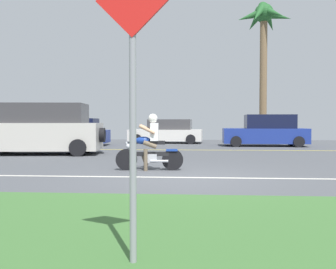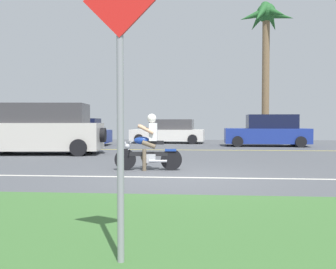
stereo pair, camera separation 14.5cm
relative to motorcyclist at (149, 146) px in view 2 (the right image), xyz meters
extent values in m
cube|color=#4C4F54|center=(0.90, 1.73, -0.65)|extent=(56.00, 30.00, 0.04)
cube|color=#3D6B33|center=(0.90, -5.37, -0.60)|extent=(56.00, 3.80, 0.06)
cube|color=silver|center=(0.90, -1.21, -0.63)|extent=(50.40, 0.12, 0.01)
cube|color=yellow|center=(0.90, 7.05, -0.63)|extent=(50.40, 0.12, 0.01)
cylinder|color=black|center=(-0.63, -0.04, -0.35)|extent=(0.57, 0.12, 0.57)
cylinder|color=black|center=(0.59, 0.04, -0.35)|extent=(0.57, 0.12, 0.57)
cylinder|color=#B7BAC1|center=(-0.53, -0.03, -0.12)|extent=(0.26, 0.06, 0.49)
cube|color=black|center=(-0.02, 0.00, -0.20)|extent=(1.03, 0.16, 0.11)
cube|color=#B7BAC1|center=(0.03, 0.01, -0.31)|extent=(0.31, 0.21, 0.23)
ellipsoid|color=navy|center=(-0.19, -0.01, 0.16)|extent=(0.41, 0.23, 0.21)
cube|color=black|center=(0.17, 0.01, 0.10)|extent=(0.46, 0.24, 0.09)
cube|color=navy|center=(0.58, 0.04, -0.10)|extent=(0.31, 0.17, 0.06)
cylinder|color=#B7BAC1|center=(-0.46, -0.03, 0.12)|extent=(0.07, 0.58, 0.03)
sphere|color=#B7BAC1|center=(-0.57, -0.03, 0.00)|extent=(0.13, 0.13, 0.13)
cylinder|color=#B7BAC1|center=(0.25, -0.09, -0.38)|extent=(0.47, 0.10, 0.07)
cube|color=white|center=(0.12, 0.01, 0.38)|extent=(0.23, 0.31, 0.47)
sphere|color=silver|center=(0.08, 0.01, 0.74)|extent=(0.24, 0.24, 0.24)
cylinder|color=brown|center=(0.00, 0.10, 0.05)|extent=(0.39, 0.15, 0.24)
cylinder|color=brown|center=(0.01, -0.09, 0.05)|extent=(0.39, 0.15, 0.24)
cylinder|color=brown|center=(-0.10, -0.13, -0.35)|extent=(0.11, 0.11, 0.57)
cylinder|color=brown|center=(-0.15, 0.11, -0.38)|extent=(0.20, 0.12, 0.32)
cylinder|color=tan|center=(-0.08, 0.19, 0.45)|extent=(0.43, 0.11, 0.27)
cylinder|color=tan|center=(-0.06, -0.19, 0.45)|extent=(0.43, 0.11, 0.27)
cube|color=beige|center=(-4.95, 4.49, 0.07)|extent=(4.93, 2.35, 1.06)
cube|color=#3B3A3D|center=(-4.86, 4.50, 0.99)|extent=(3.58, 1.95, 0.77)
cylinder|color=black|center=(-3.33, 5.60, -0.31)|extent=(0.66, 0.28, 0.64)
cylinder|color=black|center=(-6.75, 5.26, -0.31)|extent=(0.66, 0.28, 0.64)
cylinder|color=black|center=(-3.15, 3.72, -0.31)|extent=(0.66, 0.28, 0.64)
cylinder|color=black|center=(-2.48, 4.73, 0.13)|extent=(0.25, 0.59, 0.58)
cube|color=navy|center=(-5.54, 9.86, -0.14)|extent=(4.10, 1.79, 0.69)
cube|color=black|center=(-5.29, 9.87, 0.52)|extent=(2.39, 1.51, 0.63)
cylinder|color=black|center=(-4.10, 10.75, -0.35)|extent=(0.56, 0.19, 0.56)
cylinder|color=black|center=(-7.02, 10.67, -0.35)|extent=(0.56, 0.19, 0.56)
cylinder|color=black|center=(-4.05, 9.05, -0.35)|extent=(0.56, 0.19, 0.56)
cylinder|color=black|center=(-6.98, 8.98, -0.35)|extent=(0.56, 0.19, 0.56)
cube|color=white|center=(-0.52, 12.48, -0.15)|extent=(4.51, 2.06, 0.67)
cube|color=#444346|center=(-0.26, 12.46, 0.50)|extent=(2.65, 1.69, 0.62)
cylinder|color=black|center=(1.12, 13.24, -0.35)|extent=(0.57, 0.22, 0.56)
cylinder|color=black|center=(-2.04, 13.47, -0.35)|extent=(0.57, 0.22, 0.56)
cylinder|color=black|center=(1.00, 11.49, -0.35)|extent=(0.57, 0.22, 0.56)
cylinder|color=black|center=(-2.16, 11.72, -0.35)|extent=(0.57, 0.22, 0.56)
cube|color=navy|center=(4.92, 10.07, -0.09)|extent=(4.39, 1.77, 0.79)
cube|color=black|center=(5.18, 10.06, 0.67)|extent=(2.56, 1.49, 0.73)
cylinder|color=black|center=(6.51, 10.86, -0.35)|extent=(0.56, 0.19, 0.56)
cylinder|color=black|center=(3.38, 10.94, -0.35)|extent=(0.56, 0.19, 0.56)
cylinder|color=black|center=(6.47, 9.20, -0.35)|extent=(0.56, 0.19, 0.56)
cylinder|color=black|center=(3.34, 9.28, -0.35)|extent=(0.56, 0.19, 0.56)
cylinder|color=brown|center=(5.70, 14.67, 3.54)|extent=(0.47, 0.47, 8.35)
sphere|color=#235B28|center=(5.70, 14.67, 7.71)|extent=(1.22, 1.22, 1.22)
cone|color=#235B28|center=(6.54, 14.69, 7.50)|extent=(1.98, 0.73, 1.02)
cone|color=#235B28|center=(6.17, 15.37, 7.50)|extent=(1.58, 1.89, 1.76)
cone|color=#235B28|center=(5.32, 15.42, 7.50)|extent=(1.46, 2.01, 1.62)
cone|color=#235B28|center=(4.87, 14.52, 7.50)|extent=(2.07, 1.02, 1.24)
cone|color=#235B28|center=(5.26, 13.96, 7.50)|extent=(1.56, 1.95, 1.69)
cone|color=#235B28|center=(6.13, 13.94, 7.50)|extent=(1.58, 2.04, 1.39)
cylinder|color=black|center=(-6.43, 8.20, -0.38)|extent=(0.47, 0.34, 0.51)
cylinder|color=black|center=(-5.50, 7.59, -0.38)|extent=(0.47, 0.34, 0.51)
cylinder|color=#B7BAC1|center=(-6.35, 8.15, -0.17)|extent=(0.21, 0.16, 0.44)
cube|color=black|center=(-5.96, 7.89, -0.24)|extent=(0.82, 0.58, 0.10)
cube|color=#B7BAC1|center=(-5.93, 7.87, -0.34)|extent=(0.32, 0.29, 0.20)
ellipsoid|color=#B76614|center=(-6.09, 7.98, 0.08)|extent=(0.37, 0.20, 0.19)
cube|color=black|center=(-5.82, 7.80, 0.03)|extent=(0.44, 0.38, 0.08)
cube|color=#B76614|center=(-5.52, 7.60, -0.15)|extent=(0.30, 0.26, 0.05)
cylinder|color=#B7BAC1|center=(-6.30, 8.11, 0.04)|extent=(0.31, 0.46, 0.03)
sphere|color=#B7BAC1|center=(-6.38, 8.17, -0.06)|extent=(0.12, 0.12, 0.12)
cylinder|color=#B7BAC1|center=(-5.82, 7.68, -0.40)|extent=(0.39, 0.28, 0.06)
cube|color=maroon|center=(-5.86, 7.83, 0.29)|extent=(0.31, 0.33, 0.43)
sphere|color=silver|center=(-5.89, 7.85, 0.61)|extent=(0.22, 0.22, 0.22)
cylinder|color=#2D334C|center=(-5.90, 7.95, -0.01)|extent=(0.35, 0.28, 0.21)
cylinder|color=#2D334C|center=(-6.00, 7.81, -0.01)|extent=(0.35, 0.28, 0.21)
cylinder|color=#2D334C|center=(-6.10, 7.84, -0.37)|extent=(0.13, 0.13, 0.52)
cylinder|color=#2D334C|center=(-6.01, 8.04, -0.40)|extent=(0.20, 0.17, 0.29)
cylinder|color=tan|center=(-5.91, 8.06, 0.35)|extent=(0.36, 0.28, 0.24)
cylinder|color=tan|center=(-6.10, 7.78, 0.35)|extent=(0.36, 0.28, 0.24)
cylinder|color=gray|center=(0.62, -6.46, 0.40)|extent=(0.06, 0.06, 2.06)
cube|color=red|center=(0.62, -6.48, 1.67)|extent=(0.62, 0.03, 0.62)
camera|label=1|loc=(1.14, -9.56, 0.65)|focal=38.96mm
camera|label=2|loc=(1.28, -9.55, 0.65)|focal=38.96mm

